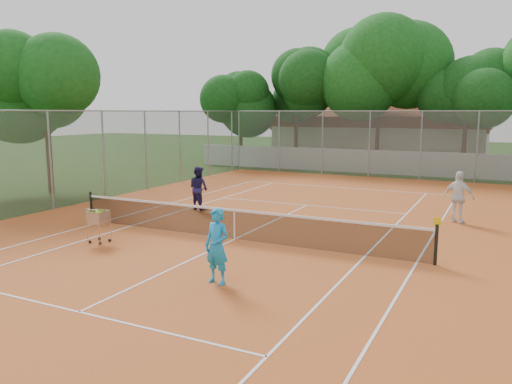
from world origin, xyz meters
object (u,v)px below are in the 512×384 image
at_px(player_near, 217,246).
at_px(ball_hopper, 99,225).
at_px(player_far_right, 459,197).
at_px(tennis_net, 235,224).
at_px(clubhouse, 380,133).
at_px(player_far_left, 199,188).

bearing_deg(player_near, ball_hopper, 171.01).
bearing_deg(ball_hopper, player_far_right, 56.89).
bearing_deg(ball_hopper, tennis_net, 49.62).
relative_size(player_far_right, ball_hopper, 1.71).
bearing_deg(clubhouse, player_far_right, -71.04).
relative_size(clubhouse, player_near, 9.26).
distance_m(clubhouse, player_far_left, 25.51).
bearing_deg(player_far_right, tennis_net, 59.44).
relative_size(tennis_net, clubhouse, 0.72).
bearing_deg(player_far_left, clubhouse, -79.14).
bearing_deg(player_far_right, player_far_left, 28.42).
height_order(player_far_left, player_far_right, player_far_right).
xyz_separation_m(player_near, ball_hopper, (-5.04, 1.51, -0.34)).
bearing_deg(clubhouse, player_near, -83.74).
xyz_separation_m(player_near, player_far_right, (4.43, 9.38, 0.04)).
bearing_deg(ball_hopper, clubhouse, 104.50).
bearing_deg(player_far_left, player_near, 140.13).
bearing_deg(clubhouse, player_far_left, -93.66).
xyz_separation_m(clubhouse, player_far_left, (-1.63, -25.43, -1.30)).
distance_m(tennis_net, clubhouse, 29.12).
relative_size(tennis_net, player_near, 6.71).
height_order(tennis_net, clubhouse, clubhouse).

